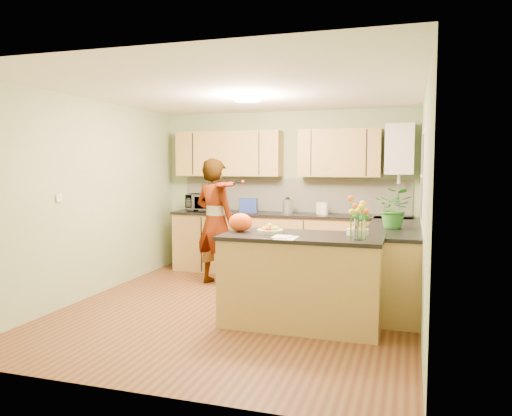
% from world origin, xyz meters
% --- Properties ---
extents(floor, '(4.50, 4.50, 0.00)m').
position_xyz_m(floor, '(0.00, 0.00, 0.00)').
color(floor, '#552B18').
rests_on(floor, ground).
extents(ceiling, '(4.00, 4.50, 0.02)m').
position_xyz_m(ceiling, '(0.00, 0.00, 2.50)').
color(ceiling, white).
rests_on(ceiling, wall_back).
extents(wall_back, '(4.00, 0.02, 2.50)m').
position_xyz_m(wall_back, '(0.00, 2.25, 1.25)').
color(wall_back, '#8CA173').
rests_on(wall_back, floor).
extents(wall_front, '(4.00, 0.02, 2.50)m').
position_xyz_m(wall_front, '(0.00, -2.25, 1.25)').
color(wall_front, '#8CA173').
rests_on(wall_front, floor).
extents(wall_left, '(0.02, 4.50, 2.50)m').
position_xyz_m(wall_left, '(-2.00, 0.00, 1.25)').
color(wall_left, '#8CA173').
rests_on(wall_left, floor).
extents(wall_right, '(0.02, 4.50, 2.50)m').
position_xyz_m(wall_right, '(2.00, 0.00, 1.25)').
color(wall_right, '#8CA173').
rests_on(wall_right, floor).
extents(back_counter, '(3.64, 0.62, 0.94)m').
position_xyz_m(back_counter, '(0.10, 1.95, 0.47)').
color(back_counter, '#A17E40').
rests_on(back_counter, floor).
extents(right_counter, '(0.62, 2.24, 0.94)m').
position_xyz_m(right_counter, '(1.70, 0.85, 0.47)').
color(right_counter, '#A17E40').
rests_on(right_counter, floor).
extents(splashback, '(3.60, 0.02, 0.52)m').
position_xyz_m(splashback, '(0.10, 2.23, 1.20)').
color(splashback, beige).
rests_on(splashback, back_counter).
extents(upper_cabinets, '(3.20, 0.34, 0.70)m').
position_xyz_m(upper_cabinets, '(-0.18, 2.08, 1.85)').
color(upper_cabinets, '#A17E40').
rests_on(upper_cabinets, wall_back).
extents(boiler, '(0.40, 0.30, 0.86)m').
position_xyz_m(boiler, '(1.70, 2.09, 1.90)').
color(boiler, white).
rests_on(boiler, wall_back).
extents(window_right, '(0.01, 1.30, 1.05)m').
position_xyz_m(window_right, '(1.99, 0.60, 1.55)').
color(window_right, white).
rests_on(window_right, wall_right).
extents(light_switch, '(0.02, 0.09, 0.09)m').
position_xyz_m(light_switch, '(-1.99, -0.60, 1.30)').
color(light_switch, white).
rests_on(light_switch, wall_left).
extents(ceiling_lamp, '(0.30, 0.30, 0.07)m').
position_xyz_m(ceiling_lamp, '(0.00, 0.30, 2.46)').
color(ceiling_lamp, '#FFEABF').
rests_on(ceiling_lamp, ceiling).
extents(peninsula_island, '(1.66, 0.85, 0.95)m').
position_xyz_m(peninsula_island, '(0.81, -0.32, 0.48)').
color(peninsula_island, '#A17E40').
rests_on(peninsula_island, floor).
extents(fruit_dish, '(0.28, 0.28, 0.10)m').
position_xyz_m(fruit_dish, '(0.46, -0.32, 0.99)').
color(fruit_dish, beige).
rests_on(fruit_dish, peninsula_island).
extents(orange_bowl, '(0.22, 0.22, 0.13)m').
position_xyz_m(orange_bowl, '(1.36, -0.17, 1.01)').
color(orange_bowl, beige).
rests_on(orange_bowl, peninsula_island).
extents(flower_vase, '(0.25, 0.25, 0.46)m').
position_xyz_m(flower_vase, '(1.41, -0.50, 1.26)').
color(flower_vase, silver).
rests_on(flower_vase, peninsula_island).
extents(orange_bag, '(0.29, 0.26, 0.20)m').
position_xyz_m(orange_bag, '(0.11, -0.27, 1.05)').
color(orange_bag, '#FF5115').
rests_on(orange_bag, peninsula_island).
extents(papers, '(0.20, 0.28, 0.01)m').
position_xyz_m(papers, '(0.71, -0.62, 0.96)').
color(papers, white).
rests_on(papers, peninsula_island).
extents(violinist, '(0.75, 0.61, 1.76)m').
position_xyz_m(violinist, '(-0.73, 1.06, 0.88)').
color(violinist, tan).
rests_on(violinist, floor).
extents(violin, '(0.67, 0.58, 0.17)m').
position_xyz_m(violin, '(-0.53, 0.84, 1.41)').
color(violin, '#4E1704').
rests_on(violin, violinist).
extents(microwave, '(0.52, 0.37, 0.27)m').
position_xyz_m(microwave, '(-1.29, 1.94, 1.08)').
color(microwave, white).
rests_on(microwave, back_counter).
extents(blue_box, '(0.31, 0.26, 0.22)m').
position_xyz_m(blue_box, '(-0.54, 1.98, 1.05)').
color(blue_box, navy).
rests_on(blue_box, back_counter).
extents(kettle, '(0.16, 0.16, 0.29)m').
position_xyz_m(kettle, '(0.10, 1.92, 1.06)').
color(kettle, silver).
rests_on(kettle, back_counter).
extents(jar_cream, '(0.14, 0.14, 0.18)m').
position_xyz_m(jar_cream, '(0.58, 2.00, 1.03)').
color(jar_cream, beige).
rests_on(jar_cream, back_counter).
extents(jar_white, '(0.14, 0.14, 0.18)m').
position_xyz_m(jar_white, '(0.66, 1.92, 1.03)').
color(jar_white, white).
rests_on(jar_white, back_counter).
extents(potted_plant, '(0.51, 0.47, 0.48)m').
position_xyz_m(potted_plant, '(1.70, 0.60, 1.18)').
color(potted_plant, '#2F7A28').
rests_on(potted_plant, right_counter).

